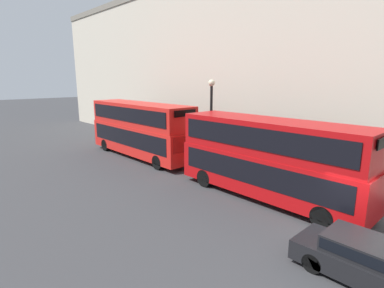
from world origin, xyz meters
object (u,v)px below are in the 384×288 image
at_px(bus_leading, 269,156).
at_px(car_dark_sedan, 370,261).
at_px(bus_second_in_queue, 140,127).
at_px(pedestrian, 311,180).

relative_size(bus_leading, car_dark_sedan, 2.26).
xyz_separation_m(bus_leading, bus_second_in_queue, (-0.00, 11.65, 0.08)).
bearing_deg(car_dark_sedan, bus_second_in_queue, 78.99).
xyz_separation_m(bus_second_in_queue, pedestrian, (2.30, -12.90, -1.60)).
relative_size(bus_second_in_queue, pedestrian, 6.59).
relative_size(bus_leading, bus_second_in_queue, 0.93).
xyz_separation_m(bus_leading, pedestrian, (2.30, -1.25, -1.52)).
height_order(bus_leading, bus_second_in_queue, bus_second_in_queue).
distance_m(bus_leading, pedestrian, 3.03).
distance_m(bus_leading, bus_second_in_queue, 11.65).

